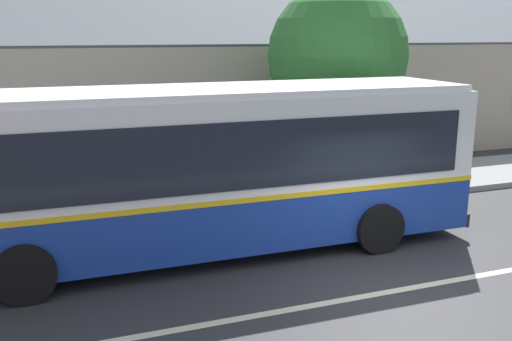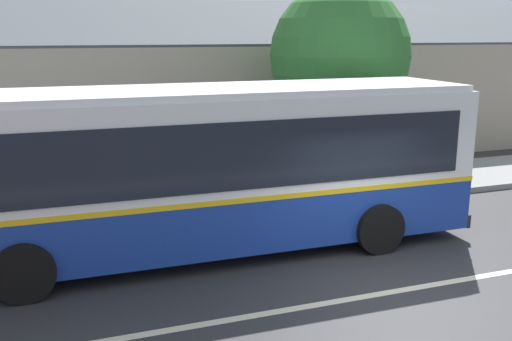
% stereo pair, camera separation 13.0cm
% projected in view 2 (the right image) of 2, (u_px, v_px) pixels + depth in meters
% --- Properties ---
extents(ground_plane, '(300.00, 300.00, 0.00)m').
position_uv_depth(ground_plane, '(399.00, 291.00, 9.58)').
color(ground_plane, '#2D2D30').
extents(sidewalk_far, '(60.00, 3.00, 0.15)m').
position_uv_depth(sidewalk_far, '(271.00, 194.00, 15.05)').
color(sidewalk_far, gray).
rests_on(sidewalk_far, ground).
extents(lane_divider_stripe, '(60.00, 0.16, 0.01)m').
position_uv_depth(lane_divider_stripe, '(399.00, 291.00, 9.58)').
color(lane_divider_stripe, beige).
rests_on(lane_divider_stripe, ground).
extents(community_building, '(27.51, 9.49, 6.43)m').
position_uv_depth(community_building, '(247.00, 91.00, 22.19)').
color(community_building, tan).
rests_on(community_building, ground).
extents(transit_bus, '(11.17, 2.86, 3.22)m').
position_uv_depth(transit_bus, '(192.00, 167.00, 10.91)').
color(transit_bus, navy).
rests_on(transit_bus, ground).
extents(bench_down_street, '(1.70, 0.51, 0.94)m').
position_uv_depth(bench_down_street, '(76.00, 195.00, 13.15)').
color(bench_down_street, '#4C4C4C').
rests_on(bench_down_street, sidewalk_far).
extents(street_tree_primary, '(3.83, 3.83, 5.55)m').
position_uv_depth(street_tree_primary, '(340.00, 55.00, 15.54)').
color(street_tree_primary, '#4C3828').
rests_on(street_tree_primary, ground).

